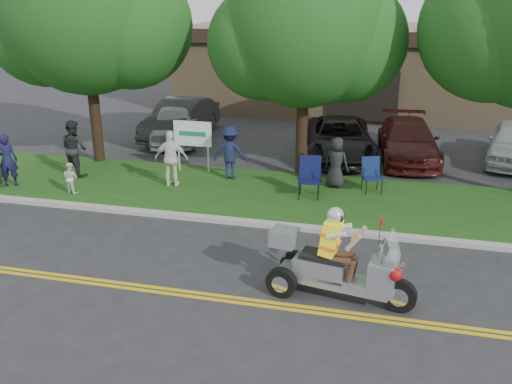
% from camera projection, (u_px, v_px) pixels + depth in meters
% --- Properties ---
extents(ground, '(120.00, 120.00, 0.00)m').
position_uv_depth(ground, '(220.00, 285.00, 10.99)').
color(ground, '#28282B').
rests_on(ground, ground).
extents(centerline_near, '(60.00, 0.10, 0.01)m').
position_uv_depth(centerline_near, '(211.00, 299.00, 10.46)').
color(centerline_near, gold).
rests_on(centerline_near, ground).
extents(centerline_far, '(60.00, 0.10, 0.01)m').
position_uv_depth(centerline_far, '(213.00, 295.00, 10.61)').
color(centerline_far, gold).
rests_on(centerline_far, ground).
extents(curb, '(60.00, 0.25, 0.12)m').
position_uv_depth(curb, '(255.00, 223.00, 13.75)').
color(curb, '#A8A89E').
rests_on(curb, ground).
extents(grass_verge, '(60.00, 4.00, 0.10)m').
position_uv_depth(grass_verge, '(272.00, 194.00, 15.71)').
color(grass_verge, '#164813').
rests_on(grass_verge, ground).
extents(commercial_building, '(18.00, 8.20, 4.00)m').
position_uv_depth(commercial_building, '(369.00, 67.00, 27.15)').
color(commercial_building, '#9E7F5B').
rests_on(commercial_building, ground).
extents(tree_left, '(6.62, 5.40, 7.78)m').
position_uv_depth(tree_left, '(87.00, 16.00, 17.13)').
color(tree_left, '#332114').
rests_on(tree_left, ground).
extents(tree_mid, '(5.88, 4.80, 7.05)m').
position_uv_depth(tree_mid, '(307.00, 33.00, 15.92)').
color(tree_mid, '#332114').
rests_on(tree_mid, ground).
extents(business_sign, '(1.25, 0.06, 1.75)m').
position_uv_depth(business_sign, '(193.00, 136.00, 17.21)').
color(business_sign, silver).
rests_on(business_sign, ground).
extents(trike_scooter, '(2.86, 1.16, 1.88)m').
position_uv_depth(trike_scooter, '(334.00, 267.00, 10.33)').
color(trike_scooter, black).
rests_on(trike_scooter, ground).
extents(lawn_chair_a, '(0.65, 0.68, 1.15)m').
position_uv_depth(lawn_chair_a, '(310.00, 174.00, 15.26)').
color(lawn_chair_a, black).
rests_on(lawn_chair_a, grass_verge).
extents(lawn_chair_b, '(0.68, 0.70, 1.01)m').
position_uv_depth(lawn_chair_b, '(371.00, 172.00, 15.66)').
color(lawn_chair_b, black).
rests_on(lawn_chair_b, grass_verge).
extents(spectator_adult_left, '(0.68, 0.59, 1.59)m').
position_uv_depth(spectator_adult_left, '(7.00, 160.00, 16.02)').
color(spectator_adult_left, '#16153B').
rests_on(spectator_adult_left, grass_verge).
extents(spectator_adult_mid, '(1.04, 0.93, 1.76)m').
position_uv_depth(spectator_adult_mid, '(74.00, 148.00, 16.93)').
color(spectator_adult_mid, '#232325').
rests_on(spectator_adult_mid, grass_verge).
extents(spectator_adult_right, '(1.04, 0.57, 1.68)m').
position_uv_depth(spectator_adult_right, '(172.00, 159.00, 16.01)').
color(spectator_adult_right, white).
rests_on(spectator_adult_right, grass_verge).
extents(spectator_chair_a, '(1.12, 0.70, 1.66)m').
position_uv_depth(spectator_chair_a, '(230.00, 152.00, 16.66)').
color(spectator_chair_a, '#151C3D').
rests_on(spectator_chair_a, grass_verge).
extents(spectator_chair_b, '(0.84, 0.66, 1.51)m').
position_uv_depth(spectator_chair_b, '(336.00, 162.00, 15.94)').
color(spectator_chair_b, black).
rests_on(spectator_chair_b, grass_verge).
extents(child_right, '(0.51, 0.44, 0.91)m').
position_uv_depth(child_right, '(71.00, 178.00, 15.56)').
color(child_right, silver).
rests_on(child_right, grass_verge).
extents(parked_car_far_left, '(2.91, 4.61, 1.46)m').
position_uv_depth(parked_car_far_left, '(175.00, 123.00, 21.26)').
color(parked_car_far_left, '#9C9EA2').
rests_on(parked_car_far_left, ground).
extents(parked_car_left, '(1.95, 4.74, 1.53)m').
position_uv_depth(parked_car_left, '(180.00, 119.00, 21.83)').
color(parked_car_left, '#2D2D30').
rests_on(parked_car_left, ground).
extents(parked_car_mid, '(2.98, 5.17, 1.36)m').
position_uv_depth(parked_car_mid, '(340.00, 138.00, 19.24)').
color(parked_car_mid, black).
rests_on(parked_car_mid, ground).
extents(parked_car_right, '(2.28, 4.82, 1.36)m').
position_uv_depth(parked_car_right, '(408.00, 141.00, 18.97)').
color(parked_car_right, '#481410').
rests_on(parked_car_right, ground).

